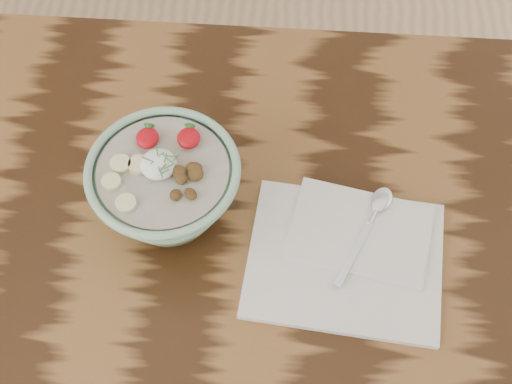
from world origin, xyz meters
TOP-DOWN VIEW (x-y plane):
  - table at (0.00, 0.00)cm, footprint 160.00×90.00cm
  - breakfast_bowl at (-2.76, 9.97)cm, footprint 19.50×19.50cm
  - napkin at (21.24, 4.98)cm, footprint 26.73×22.95cm
  - spoon at (24.64, 10.68)cm, footprint 8.44×15.63cm

SIDE VIEW (x-z plane):
  - table at x=0.00cm, z-range 28.20..103.20cm
  - napkin at x=21.24cm, z-range 74.88..76.41cm
  - spoon at x=24.64cm, z-range 76.47..77.32cm
  - breakfast_bowl at x=-2.76cm, z-range 75.22..87.85cm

